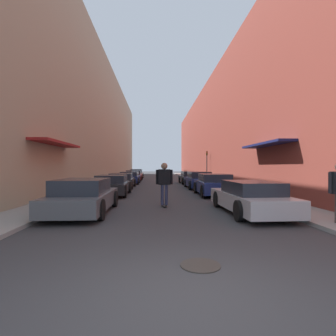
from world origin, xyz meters
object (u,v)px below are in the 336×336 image
object	(u,v)px
parked_car_right_0	(250,198)
parked_car_right_3	(190,178)
parked_car_left_4	(134,176)
traffic_light	(207,162)
parked_car_left_0	(84,197)
parked_car_right_1	(214,185)
parked_car_left_1	(112,185)
parked_car_left_3	(130,178)
parked_car_right_2	(198,180)
parked_car_left_5	(137,174)
skateboarder	(164,180)
parked_car_left_2	(122,181)
manhole_cover	(200,265)

from	to	relation	value
parked_car_right_0	parked_car_right_3	xyz separation A→B (m)	(-0.01, 16.58, 0.02)
parked_car_left_4	traffic_light	size ratio (longest dim) A/B	1.34
parked_car_left_0	parked_car_right_1	size ratio (longest dim) A/B	1.14
parked_car_left_0	parked_car_left_1	distance (m)	6.01
parked_car_left_3	parked_car_right_2	distance (m)	8.20
parked_car_left_0	parked_car_right_0	size ratio (longest dim) A/B	0.99
parked_car_left_1	parked_car_left_5	size ratio (longest dim) A/B	0.93
parked_car_right_2	parked_car_left_4	bearing A→B (deg)	117.89
parked_car_left_1	parked_car_left_4	distance (m)	15.87
parked_car_left_5	skateboarder	size ratio (longest dim) A/B	2.50
parked_car_left_1	parked_car_left_2	xyz separation A→B (m)	(-0.12, 5.28, -0.01)
parked_car_left_4	manhole_cover	bearing A→B (deg)	-82.96
parked_car_left_0	parked_car_left_1	bearing A→B (deg)	89.26
parked_car_left_3	parked_car_right_0	size ratio (longest dim) A/B	0.88
parked_car_left_3	traffic_light	size ratio (longest dim) A/B	1.24
parked_car_left_3	manhole_cover	world-z (taller)	parked_car_left_3
parked_car_left_2	parked_car_left_3	bearing A→B (deg)	88.11
parked_car_left_5	skateboarder	bearing A→B (deg)	-83.47
traffic_light	manhole_cover	bearing A→B (deg)	-101.54
parked_car_left_3	parked_car_left_5	world-z (taller)	parked_car_left_5
parked_car_left_3	manhole_cover	size ratio (longest dim) A/B	5.91
parked_car_right_0	parked_car_right_1	world-z (taller)	parked_car_right_1
parked_car_right_0	traffic_light	distance (m)	20.37
parked_car_right_2	parked_car_right_0	bearing A→B (deg)	-89.66
parked_car_left_2	parked_car_right_3	world-z (taller)	parked_car_right_3
parked_car_left_1	parked_car_left_4	xyz separation A→B (m)	(-0.01, 15.87, 0.00)
parked_car_left_1	parked_car_left_4	bearing A→B (deg)	90.05
parked_car_left_2	parked_car_right_1	size ratio (longest dim) A/B	1.13
parked_car_right_3	parked_car_left_0	bearing A→B (deg)	-110.56
parked_car_right_0	skateboarder	size ratio (longest dim) A/B	2.50
parked_car_left_5	parked_car_left_2	bearing A→B (deg)	-90.10
parked_car_right_3	skateboarder	world-z (taller)	skateboarder
parked_car_left_5	parked_car_right_3	world-z (taller)	parked_car_left_5
parked_car_right_2	parked_car_left_5	bearing A→B (deg)	109.13
parked_car_right_3	parked_car_left_3	bearing A→B (deg)	179.69
parked_car_left_2	parked_car_left_3	world-z (taller)	parked_car_left_3
parked_car_right_1	skateboarder	world-z (taller)	skateboarder
parked_car_right_0	parked_car_left_5	bearing A→B (deg)	102.16
parked_car_left_0	parked_car_left_5	distance (m)	28.04
parked_car_left_0	parked_car_right_1	world-z (taller)	parked_car_right_1
parked_car_left_0	parked_car_left_3	xyz separation A→B (m)	(0.12, 16.26, -0.02)
parked_car_left_4	parked_car_right_2	world-z (taller)	parked_car_right_2
parked_car_left_2	parked_car_left_5	size ratio (longest dim) A/B	0.98
parked_car_left_2	parked_car_right_1	xyz separation A→B (m)	(6.18, -5.66, 0.05)
parked_car_right_1	traffic_light	xyz separation A→B (m)	(2.41, 14.18, 1.56)
manhole_cover	traffic_light	bearing A→B (deg)	78.46
parked_car_right_1	traffic_light	bearing A→B (deg)	80.37
parked_car_left_5	parked_car_right_1	world-z (taller)	parked_car_left_5
parked_car_left_1	manhole_cover	distance (m)	11.78
parked_car_left_3	parked_car_right_1	world-z (taller)	parked_car_right_1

